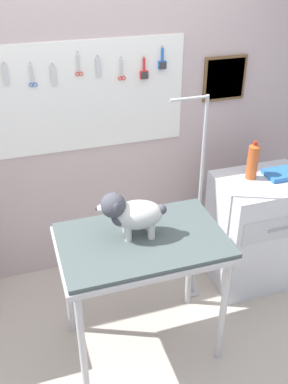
# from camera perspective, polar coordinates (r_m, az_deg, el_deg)

# --- Properties ---
(ground) EXTENTS (4.40, 4.00, 0.04)m
(ground) POSITION_cam_1_polar(r_m,az_deg,el_deg) (3.02, -0.51, -23.67)
(ground) COLOR #BDB2A3
(rear_wall_panel) EXTENTS (4.00, 0.11, 2.30)m
(rear_wall_panel) POSITION_cam_1_polar(r_m,az_deg,el_deg) (3.26, -7.24, 7.51)
(rear_wall_panel) COLOR #BFABAA
(rear_wall_panel) RESTS_ON ground
(grooming_table) EXTENTS (1.01, 0.65, 0.90)m
(grooming_table) POSITION_cam_1_polar(r_m,az_deg,el_deg) (2.62, -0.21, -7.73)
(grooming_table) COLOR #B7B7BC
(grooming_table) RESTS_ON ground
(grooming_arm) EXTENTS (0.30, 0.11, 1.61)m
(grooming_arm) POSITION_cam_1_polar(r_m,az_deg,el_deg) (3.07, 7.04, -2.84)
(grooming_arm) COLOR #B7B7BC
(grooming_arm) RESTS_ON ground
(dog) EXTENTS (0.41, 0.23, 0.30)m
(dog) POSITION_cam_1_polar(r_m,az_deg,el_deg) (2.50, -1.75, -2.80)
(dog) COLOR silver
(dog) RESTS_ON grooming_table
(cabinet_right) EXTENTS (0.68, 0.54, 0.90)m
(cabinet_right) POSITION_cam_1_polar(r_m,az_deg,el_deg) (3.50, 14.71, -4.91)
(cabinet_right) COLOR silver
(cabinet_right) RESTS_ON ground
(soda_bottle) EXTENTS (0.08, 0.08, 0.29)m
(soda_bottle) POSITION_cam_1_polar(r_m,az_deg,el_deg) (3.21, 14.11, 3.95)
(soda_bottle) COLOR #BC5223
(soda_bottle) RESTS_ON cabinet_right
(supply_tray) EXTENTS (0.24, 0.18, 0.04)m
(supply_tray) POSITION_cam_1_polar(r_m,az_deg,el_deg) (3.35, 17.63, 2.28)
(supply_tray) COLOR #2E6EBD
(supply_tray) RESTS_ON cabinet_right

